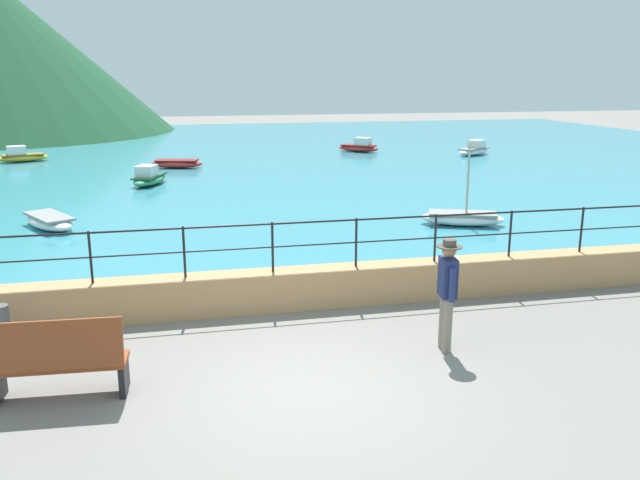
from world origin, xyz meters
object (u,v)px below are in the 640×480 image
(boat_5, at_px, (149,178))
(boat_6, at_px, (177,163))
(boat_1, at_px, (22,156))
(boat_4, at_px, (49,221))
(person_walking, at_px, (447,289))
(bench_main, at_px, (58,360))
(boat_0, at_px, (462,218))
(bollard, at_px, (2,326))
(boat_7, at_px, (474,150))
(boat_2, at_px, (359,147))

(boat_5, distance_m, boat_6, 4.60)
(boat_1, bearing_deg, boat_4, -75.99)
(person_walking, relative_size, boat_6, 0.71)
(boat_5, bearing_deg, boat_1, 126.88)
(bench_main, distance_m, boat_6, 21.42)
(boat_4, relative_size, boat_6, 1.00)
(boat_0, height_order, boat_5, boat_0)
(person_walking, xyz_separation_m, boat_1, (-11.06, 24.66, -0.65))
(bench_main, relative_size, boat_0, 0.70)
(bollard, xyz_separation_m, boat_5, (1.73, 14.89, -0.01))
(boat_1, relative_size, boat_7, 1.02)
(boat_5, bearing_deg, boat_2, 39.08)
(boat_7, bearing_deg, boat_2, 153.53)
(boat_0, height_order, boat_7, boat_0)
(person_walking, distance_m, boat_1, 27.03)
(bench_main, height_order, boat_7, bench_main)
(boat_1, bearing_deg, bollard, -79.18)
(person_walking, xyz_separation_m, boat_0, (3.77, 7.62, -0.71))
(boat_5, bearing_deg, boat_6, 76.61)
(bollard, bearing_deg, boat_2, 62.17)
(boat_6, bearing_deg, boat_2, 23.67)
(boat_1, relative_size, boat_5, 1.00)
(boat_4, bearing_deg, boat_1, 104.01)
(boat_1, bearing_deg, boat_2, 1.78)
(boat_5, bearing_deg, boat_4, -109.69)
(bench_main, height_order, boat_1, bench_main)
(boat_4, xyz_separation_m, boat_7, (18.55, 12.77, 0.07))
(boat_0, relative_size, boat_1, 1.00)
(person_walking, distance_m, boat_7, 25.14)
(boat_1, bearing_deg, boat_7, -5.57)
(person_walking, bearing_deg, boat_0, 63.69)
(boat_0, bearing_deg, bollard, -149.92)
(boat_2, bearing_deg, person_walking, -103.00)
(boat_1, bearing_deg, boat_5, -53.12)
(boat_5, height_order, boat_7, same)
(boat_7, bearing_deg, boat_6, -174.16)
(boat_4, bearing_deg, bench_main, -79.82)
(person_walking, height_order, boat_7, person_walking)
(bollard, bearing_deg, boat_4, 94.79)
(boat_4, bearing_deg, boat_7, 34.53)
(boat_2, bearing_deg, boat_6, -156.33)
(boat_4, bearing_deg, boat_6, 72.77)
(person_walking, distance_m, boat_0, 8.53)
(boat_7, bearing_deg, boat_0, -116.63)
(bench_main, relative_size, boat_6, 0.71)
(bollard, distance_m, boat_0, 12.03)
(bollard, distance_m, boat_6, 19.56)
(boat_0, bearing_deg, boat_1, 131.01)
(boat_0, xyz_separation_m, boat_2, (2.05, 17.57, 0.06))
(boat_4, relative_size, boat_7, 1.01)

